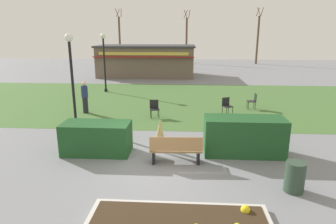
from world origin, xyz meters
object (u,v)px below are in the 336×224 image
object	(u,v)px
cafe_chair_east	(227,105)
tree_center_bg	(258,39)
parked_car_west_slot	(158,63)
lamppost_mid	(71,69)
trash_bin	(295,177)
tree_left_bg	(186,40)
lamppost_far	(104,56)
cafe_chair_center	(154,107)
person_strolling	(85,97)
park_bench	(176,149)
tree_right_bg	(120,39)
food_kiosk	(147,60)
cafe_chair_west	(253,100)

from	to	relation	value
cafe_chair_east	tree_center_bg	bearing A→B (deg)	74.29
parked_car_west_slot	tree_center_bg	distance (m)	14.74
lamppost_mid	trash_bin	distance (m)	9.88
cafe_chair_east	tree_left_bg	world-z (taller)	tree_left_bg
trash_bin	tree_center_bg	world-z (taller)	tree_center_bg
lamppost_far	cafe_chair_east	size ratio (longest dim) A/B	4.64
trash_bin	cafe_chair_center	world-z (taller)	cafe_chair_center
lamppost_mid	person_strolling	distance (m)	2.81
park_bench	parked_car_west_slot	size ratio (longest dim) A/B	0.39
lamppost_far	person_strolling	size ratio (longest dim) A/B	2.45
cafe_chair_east	cafe_chair_center	xyz separation A→B (m)	(-3.72, -0.81, 0.00)
cafe_chair_center	tree_left_bg	xyz separation A→B (m)	(1.53, 28.37, 2.73)
cafe_chair_east	tree_left_bg	distance (m)	27.78
park_bench	cafe_chair_east	bearing A→B (deg)	68.40
person_strolling	parked_car_west_slot	size ratio (longest dim) A/B	0.39
trash_bin	tree_right_bg	bearing A→B (deg)	109.64
cafe_chair_center	trash_bin	bearing A→B (deg)	-56.77
lamppost_mid	tree_right_bg	bearing A→B (deg)	98.62
cafe_chair_east	trash_bin	bearing A→B (deg)	-84.07
lamppost_mid	cafe_chair_east	distance (m)	7.87
food_kiosk	tree_left_bg	distance (m)	14.02
tree_center_bg	tree_right_bg	bearing A→B (deg)	178.02
trash_bin	tree_left_bg	size ratio (longest dim) A/B	0.12
cafe_chair_center	tree_right_bg	xyz separation A→B (m)	(-7.99, 28.16, 2.82)
tree_left_bg	tree_center_bg	distance (m)	9.74
park_bench	parked_car_west_slot	xyz separation A→B (m)	(-3.19, 26.72, 0.16)
cafe_chair_east	tree_left_bg	bearing A→B (deg)	94.55
food_kiosk	cafe_chair_east	distance (m)	15.49
park_bench	lamppost_mid	size ratio (longest dim) A/B	0.42
food_kiosk	tree_left_bg	bearing A→B (deg)	73.74
park_bench	cafe_chair_east	world-z (taller)	park_bench
parked_car_west_slot	tree_right_bg	size ratio (longest dim) A/B	0.59
person_strolling	park_bench	bearing A→B (deg)	-171.57
tree_right_bg	tree_center_bg	bearing A→B (deg)	-1.98
trash_bin	lamppost_far	bearing A→B (deg)	123.26
lamppost_mid	trash_bin	xyz separation A→B (m)	(8.01, -5.36, -2.18)
lamppost_far	trash_bin	size ratio (longest dim) A/B	4.90
trash_bin	tree_right_bg	distance (m)	37.35
park_bench	person_strolling	distance (m)	7.84
lamppost_far	cafe_chair_east	world-z (taller)	lamppost_far
person_strolling	tree_center_bg	size ratio (longest dim) A/B	0.23
person_strolling	lamppost_far	bearing A→B (deg)	-26.93
cafe_chair_center	tree_left_bg	bearing A→B (deg)	86.92
food_kiosk	tree_center_bg	world-z (taller)	tree_center_bg
food_kiosk	cafe_chair_west	xyz separation A→B (m)	(7.71, -13.00, -0.98)
person_strolling	tree_left_bg	xyz separation A→B (m)	(5.30, 27.73, 2.40)
cafe_chair_east	tree_right_bg	world-z (taller)	tree_right_bg
lamppost_far	cafe_chair_center	world-z (taller)	lamppost_far
cafe_chair_west	tree_center_bg	bearing A→B (deg)	76.99
parked_car_west_slot	tree_center_bg	bearing A→B (deg)	24.97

